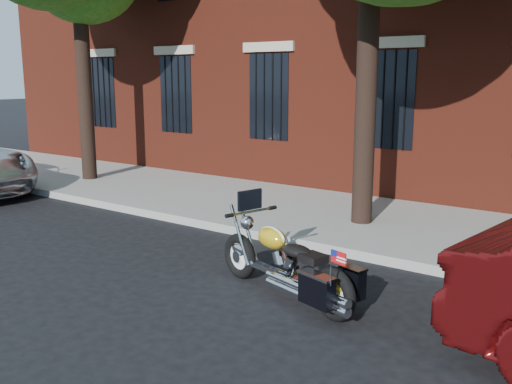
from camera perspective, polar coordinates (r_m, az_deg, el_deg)
The scene contains 4 objects.
ground at distance 8.19m, azimuth -1.67°, elevation -7.60°, with size 120.00×120.00×0.00m, color black.
curb at distance 9.25m, azimuth 3.57°, elevation -4.88°, with size 40.00×0.16×0.15m, color gray.
sidewalk at distance 10.83m, azimuth 8.91°, elevation -2.56°, with size 40.00×3.60×0.15m, color gray.
motorcycle at distance 6.92m, azimuth 3.31°, elevation -7.56°, with size 2.32×1.15×1.25m.
Camera 1 is at (4.73, -6.13, 2.68)m, focal length 40.00 mm.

